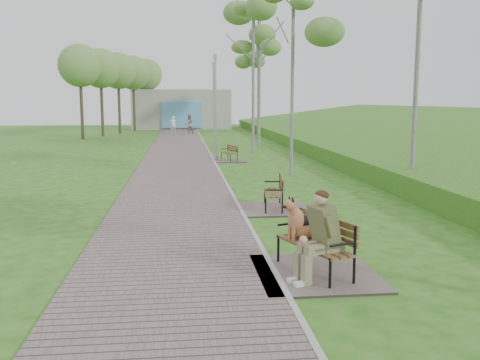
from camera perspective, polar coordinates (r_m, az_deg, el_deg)
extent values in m
cube|color=#665852|center=(27.26, -6.62, 2.29)|extent=(3.50, 67.00, 0.04)
cube|color=#999993|center=(27.30, -2.95, 2.35)|extent=(0.10, 67.00, 0.05)
cube|color=#5E9235|center=(29.12, 21.55, 2.10)|extent=(14.00, 70.00, 1.60)
cube|color=#9E9E99|center=(56.61, -6.25, 7.51)|extent=(10.00, 5.00, 4.00)
cube|color=#5D9DD0|center=(54.02, -6.23, 6.93)|extent=(4.00, 0.20, 2.60)
cube|color=#665852|center=(9.39, 8.09, -9.77)|extent=(2.02, 2.24, 0.04)
cube|color=brown|center=(9.24, 7.85, -6.93)|extent=(1.06, 1.75, 0.04)
cube|color=brown|center=(9.32, 9.25, -4.91)|extent=(0.63, 1.59, 0.37)
cube|color=#665852|center=(14.63, 3.70, -3.06)|extent=(1.84, 2.05, 0.04)
cube|color=brown|center=(14.54, 3.52, -1.36)|extent=(0.67, 1.58, 0.04)
cube|color=brown|center=(14.51, 4.50, -0.29)|extent=(0.25, 1.53, 0.34)
cube|color=#665852|center=(26.19, -1.08, 2.09)|extent=(1.53, 1.71, 0.04)
cube|color=brown|center=(26.14, -1.19, 2.88)|extent=(0.75, 1.34, 0.03)
cube|color=brown|center=(26.20, -0.78, 3.40)|extent=(0.41, 1.23, 0.28)
cylinder|color=#9EA1A6|center=(26.49, -2.60, 2.44)|extent=(0.20, 0.20, 0.30)
cylinder|color=#9EA1A6|center=(26.35, -2.64, 7.51)|extent=(0.12, 0.12, 4.98)
cylinder|color=#9EA1A6|center=(26.43, -2.68, 13.02)|extent=(0.18, 0.18, 0.25)
cylinder|color=#9EA1A6|center=(33.12, -2.78, 3.66)|extent=(0.20, 0.20, 0.30)
cylinder|color=#9EA1A6|center=(33.01, -2.81, 7.76)|extent=(0.12, 0.12, 5.04)
cylinder|color=#9EA1A6|center=(33.07, -2.84, 12.22)|extent=(0.18, 0.18, 0.25)
imported|color=white|center=(49.31, -7.16, 5.90)|extent=(0.65, 0.55, 1.51)
imported|color=gray|center=(47.21, -5.45, 5.94)|extent=(1.01, 0.91, 1.71)
cylinder|color=silver|center=(17.67, 18.48, 14.11)|extent=(0.18, 0.18, 9.61)
cylinder|color=silver|center=(21.01, 5.62, 11.61)|extent=(0.15, 0.15, 8.20)
cylinder|color=silver|center=(29.98, 1.42, 11.01)|extent=(0.18, 0.18, 8.51)
ellipsoid|color=#6D9749|center=(30.22, 1.44, 16.17)|extent=(2.55, 2.55, 3.74)
cylinder|color=silver|center=(33.79, 2.04, 11.32)|extent=(0.20, 0.20, 9.21)
ellipsoid|color=#6D9749|center=(34.06, 2.07, 16.27)|extent=(2.93, 2.93, 4.05)
cylinder|color=silver|center=(47.74, 1.40, 9.86)|extent=(0.17, 0.17, 8.15)
ellipsoid|color=#6D9749|center=(47.87, 1.42, 12.99)|extent=(2.50, 2.50, 3.58)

